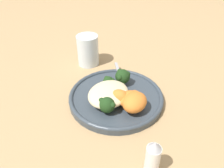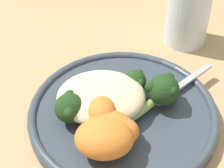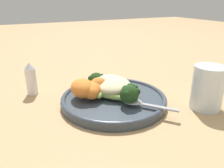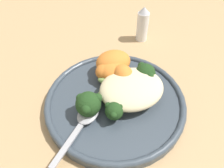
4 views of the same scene
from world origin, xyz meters
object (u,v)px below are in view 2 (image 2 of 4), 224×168
(sweet_potato_chunk_3, at_px, (120,132))
(sweet_potato_chunk_2, at_px, (104,138))
(broccoli_stalk_0, at_px, (159,94))
(sweet_potato_chunk_1, at_px, (102,113))
(plate, at_px, (123,116))
(broccoli_stalk_1, at_px, (133,89))
(broccoli_stalk_3, at_px, (105,113))
(quinoa_mound, at_px, (101,96))
(broccoli_stalk_2, at_px, (116,100))
(spoon, at_px, (170,92))
(water_glass, at_px, (188,15))
(sweet_potato_chunk_0, at_px, (111,128))
(broccoli_stalk_4, at_px, (79,111))

(sweet_potato_chunk_3, bearing_deg, sweet_potato_chunk_2, -147.52)
(broccoli_stalk_0, xyz_separation_m, sweet_potato_chunk_1, (-0.08, -0.03, 0.00))
(plate, relative_size, broccoli_stalk_1, 2.70)
(broccoli_stalk_3, height_order, sweet_potato_chunk_1, sweet_potato_chunk_1)
(quinoa_mound, distance_m, broccoli_stalk_0, 0.08)
(broccoli_stalk_0, relative_size, broccoli_stalk_2, 1.21)
(sweet_potato_chunk_2, distance_m, spoon, 0.13)
(quinoa_mound, bearing_deg, broccoli_stalk_2, -14.37)
(broccoli_stalk_2, relative_size, spoon, 0.75)
(plate, bearing_deg, water_glass, 57.43)
(sweet_potato_chunk_0, distance_m, sweet_potato_chunk_2, 0.02)
(broccoli_stalk_1, bearing_deg, quinoa_mound, 127.81)
(quinoa_mound, distance_m, sweet_potato_chunk_3, 0.07)
(quinoa_mound, distance_m, sweet_potato_chunk_2, 0.07)
(plate, distance_m, spoon, 0.07)
(broccoli_stalk_2, xyz_separation_m, sweet_potato_chunk_3, (0.00, -0.06, 0.00))
(broccoli_stalk_1, relative_size, broccoli_stalk_2, 1.16)
(sweet_potato_chunk_1, relative_size, water_glass, 0.46)
(broccoli_stalk_2, bearing_deg, spoon, -83.65)
(spoon, bearing_deg, sweet_potato_chunk_1, 168.56)
(broccoli_stalk_4, height_order, sweet_potato_chunk_0, broccoli_stalk_4)
(broccoli_stalk_0, relative_size, broccoli_stalk_4, 0.97)
(sweet_potato_chunk_2, bearing_deg, broccoli_stalk_1, 65.25)
(broccoli_stalk_3, relative_size, sweet_potato_chunk_0, 1.15)
(sweet_potato_chunk_2, height_order, spoon, sweet_potato_chunk_2)
(broccoli_stalk_3, xyz_separation_m, sweet_potato_chunk_3, (0.02, -0.04, 0.01))
(broccoli_stalk_2, xyz_separation_m, water_glass, (0.13, 0.18, 0.01))
(sweet_potato_chunk_1, height_order, sweet_potato_chunk_2, sweet_potato_chunk_2)
(quinoa_mound, relative_size, sweet_potato_chunk_0, 1.85)
(plate, height_order, spoon, spoon)
(broccoli_stalk_1, distance_m, sweet_potato_chunk_3, 0.08)
(broccoli_stalk_2, xyz_separation_m, sweet_potato_chunk_1, (-0.02, -0.03, 0.01))
(broccoli_stalk_2, bearing_deg, quinoa_mound, 64.89)
(sweet_potato_chunk_2, xyz_separation_m, sweet_potato_chunk_3, (0.02, 0.01, -0.00))
(broccoli_stalk_1, distance_m, spoon, 0.05)
(broccoli_stalk_1, relative_size, spoon, 0.87)
(broccoli_stalk_3, height_order, sweet_potato_chunk_3, sweet_potato_chunk_3)
(sweet_potato_chunk_1, distance_m, sweet_potato_chunk_2, 0.04)
(plate, xyz_separation_m, sweet_potato_chunk_3, (-0.01, -0.05, 0.03))
(sweet_potato_chunk_1, distance_m, sweet_potato_chunk_3, 0.04)
(sweet_potato_chunk_3, bearing_deg, quinoa_mound, 109.32)
(sweet_potato_chunk_0, distance_m, water_glass, 0.27)
(broccoli_stalk_2, bearing_deg, broccoli_stalk_1, -58.59)
(quinoa_mound, bearing_deg, broccoli_stalk_4, -139.92)
(broccoli_stalk_2, bearing_deg, plate, -131.27)
(broccoli_stalk_4, distance_m, sweet_potato_chunk_1, 0.03)
(sweet_potato_chunk_1, xyz_separation_m, water_glass, (0.15, 0.21, 0.01))
(broccoli_stalk_4, distance_m, spoon, 0.13)
(sweet_potato_chunk_2, relative_size, water_glass, 0.68)
(broccoli_stalk_3, bearing_deg, sweet_potato_chunk_3, 151.18)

